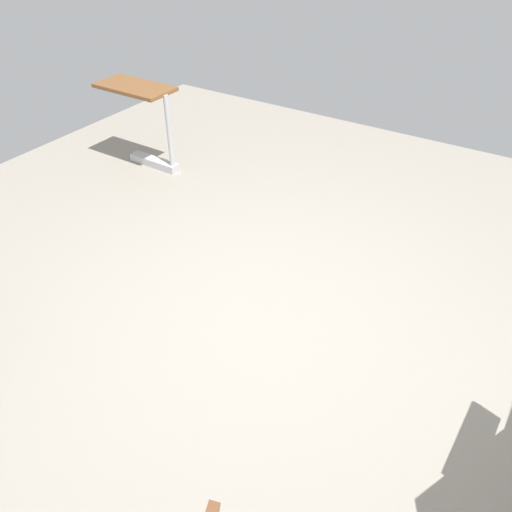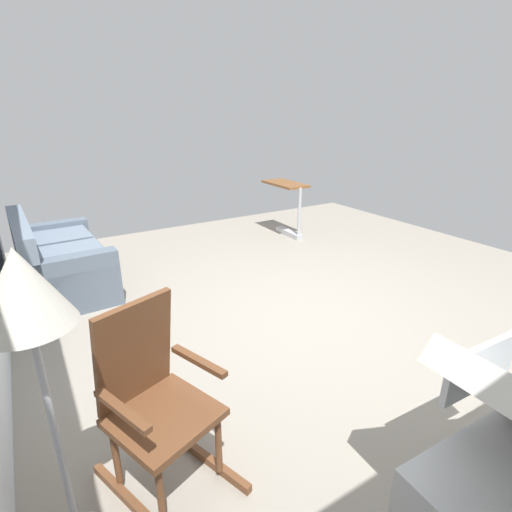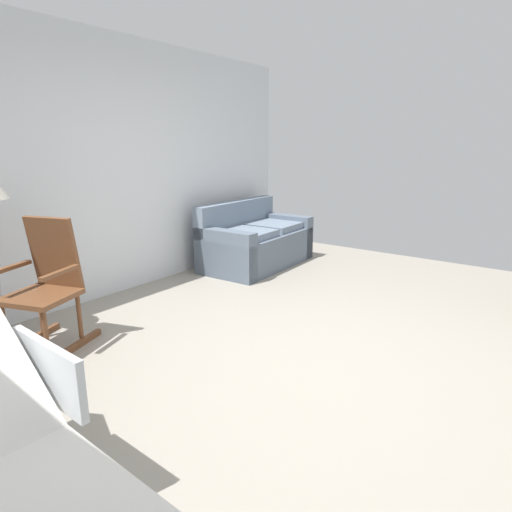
{
  "view_description": "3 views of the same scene",
  "coord_description": "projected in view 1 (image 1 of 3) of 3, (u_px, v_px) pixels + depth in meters",
  "views": [
    {
      "loc": [
        -1.37,
        2.21,
        2.51
      ],
      "look_at": [
        -0.16,
        0.31,
        0.83
      ],
      "focal_mm": 35.96,
      "sensor_mm": 36.0,
      "label": 1
    },
    {
      "loc": [
        -2.64,
        2.19,
        1.91
      ],
      "look_at": [
        -0.14,
        0.66,
        0.81
      ],
      "focal_mm": 27.19,
      "sensor_mm": 36.0,
      "label": 2
    },
    {
      "loc": [
        -2.64,
        -1.48,
        1.6
      ],
      "look_at": [
        0.05,
        0.52,
        0.74
      ],
      "focal_mm": 30.64,
      "sensor_mm": 36.0,
      "label": 3
    }
  ],
  "objects": [
    {
      "name": "overbed_table",
      "position": [
        145.0,
        117.0,
        5.22
      ],
      "size": [
        0.84,
        0.41,
        0.84
      ],
      "color": "#B2B5BA",
      "rests_on": "ground"
    },
    {
      "name": "ground_plane",
      "position": [
        261.0,
        322.0,
        3.59
      ],
      "size": [
        7.36,
        7.36,
        0.0
      ],
      "primitive_type": "plane",
      "color": "gray"
    }
  ]
}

